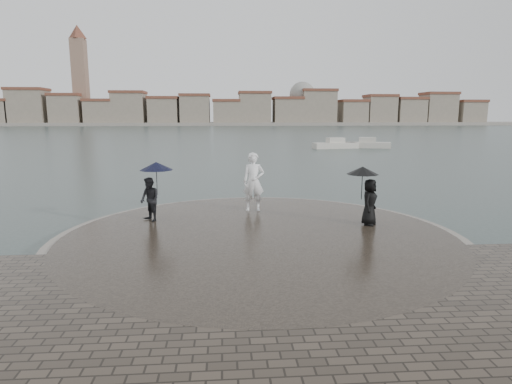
{
  "coord_description": "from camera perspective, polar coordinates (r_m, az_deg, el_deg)",
  "views": [
    {
      "loc": [
        -1.04,
        -9.16,
        3.97
      ],
      "look_at": [
        0.0,
        4.8,
        1.45
      ],
      "focal_mm": 30.0,
      "sensor_mm": 36.0,
      "label": 1
    }
  ],
  "objects": [
    {
      "name": "boats",
      "position": [
        53.65,
        12.6,
        6.13
      ],
      "size": [
        9.82,
        3.37,
        1.5
      ],
      "color": "beige",
      "rests_on": "ground"
    },
    {
      "name": "visitor_left",
      "position": [
        15.07,
        -13.69,
        0.61
      ],
      "size": [
        1.28,
        1.14,
        2.04
      ],
      "color": "black",
      "rests_on": "quay_tip"
    },
    {
      "name": "far_skyline",
      "position": [
        169.95,
        -6.13,
        10.71
      ],
      "size": [
        260.0,
        20.0,
        37.0
      ],
      "color": "gray",
      "rests_on": "ground"
    },
    {
      "name": "visitor_right",
      "position": [
        14.58,
        14.6,
        0.08
      ],
      "size": [
        1.2,
        1.08,
        1.95
      ],
      "color": "black",
      "rests_on": "quay_tip"
    },
    {
      "name": "statue",
      "position": [
        16.27,
        -0.33,
        1.38
      ],
      "size": [
        0.84,
        0.57,
        2.22
      ],
      "primitive_type": "imported",
      "rotation": [
        0.0,
        0.0,
        -0.05
      ],
      "color": "white",
      "rests_on": "quay_tip"
    },
    {
      "name": "quay_tip",
      "position": [
        13.25,
        0.42,
        -6.41
      ],
      "size": [
        11.9,
        11.9,
        0.36
      ],
      "primitive_type": "cylinder",
      "color": "#2D261E",
      "rests_on": "ground"
    },
    {
      "name": "kerb_ring",
      "position": [
        13.26,
        0.42,
        -6.49
      ],
      "size": [
        12.5,
        12.5,
        0.32
      ],
      "primitive_type": "cylinder",
      "color": "gray",
      "rests_on": "ground"
    },
    {
      "name": "ground",
      "position": [
        10.03,
        2.09,
        -13.11
      ],
      "size": [
        400.0,
        400.0,
        0.0
      ],
      "primitive_type": "plane",
      "color": "#2B3835",
      "rests_on": "ground"
    }
  ]
}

